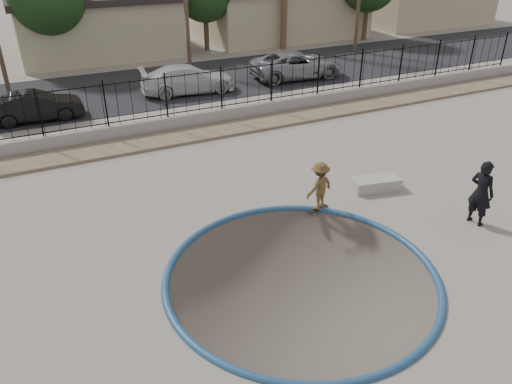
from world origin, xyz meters
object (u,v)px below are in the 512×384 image
object	(u,v)px
skateboard	(318,209)
concrete_ledge	(376,184)
skater	(319,189)
car_d	(297,65)
videographer	(481,193)
car_b	(36,106)
car_c	(188,79)

from	to	relation	value
skateboard	concrete_ledge	distance (m)	2.55
skater	car_d	size ratio (longest dim) A/B	0.29
videographer	car_b	world-z (taller)	videographer
car_c	skater	bearing A→B (deg)	-176.13
videographer	car_b	xyz separation A→B (m)	(-10.95, 14.96, -0.32)
skater	car_c	distance (m)	13.40
skater	car_b	distance (m)	14.23
car_c	car_d	world-z (taller)	car_d
videographer	car_c	bearing A→B (deg)	0.62
skateboard	videographer	size ratio (longest dim) A/B	0.40
car_c	car_d	bearing A→B (deg)	-84.41
videographer	car_c	world-z (taller)	videographer
concrete_ledge	car_b	size ratio (longest dim) A/B	0.40
videographer	car_d	world-z (taller)	videographer
skater	concrete_ledge	size ratio (longest dim) A/B	0.97
concrete_ledge	car_b	distance (m)	15.34
skateboard	videographer	distance (m)	4.76
skater	videographer	distance (m)	4.67
concrete_ledge	skater	bearing A→B (deg)	-171.09
car_b	car_c	xyz separation A→B (m)	(7.50, 1.06, 0.05)
skateboard	car_c	distance (m)	13.42
concrete_ledge	car_b	bearing A→B (deg)	128.84
concrete_ledge	car_c	bearing A→B (deg)	99.24
car_d	car_c	bearing A→B (deg)	94.13
concrete_ledge	car_c	distance (m)	13.18
skater	videographer	world-z (taller)	videographer
concrete_ledge	skateboard	bearing A→B (deg)	-171.09
car_b	car_d	world-z (taller)	car_d
skater	concrete_ledge	distance (m)	2.61
skateboard	car_c	xyz separation A→B (m)	(0.40, 13.39, 0.69)
skater	skateboard	distance (m)	0.72
skateboard	car_c	size ratio (longest dim) A/B	0.16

